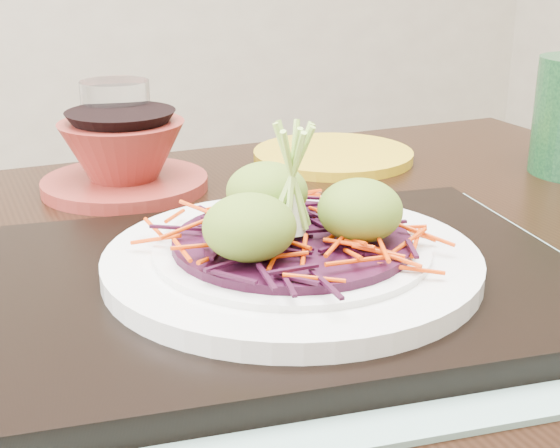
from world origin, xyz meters
name	(u,v)px	position (x,y,z in m)	size (l,w,h in m)	color
dining_table	(235,362)	(-0.08, -0.10, 0.59)	(1.09, 0.73, 0.68)	black
placemat	(292,297)	(-0.07, -0.18, 0.68)	(0.47, 0.37, 0.00)	#7FA59D
serving_tray	(292,282)	(-0.07, -0.18, 0.69)	(0.41, 0.31, 0.02)	black
white_plate	(292,259)	(-0.07, -0.18, 0.71)	(0.27, 0.27, 0.02)	silver
cabbage_bed	(292,241)	(-0.07, -0.18, 0.73)	(0.17, 0.17, 0.01)	#340A1F
carrot_julienne	(292,230)	(-0.07, -0.18, 0.73)	(0.20, 0.20, 0.01)	#CE3503
guacamole_scoops	(292,210)	(-0.07, -0.18, 0.75)	(0.15, 0.13, 0.05)	olive
scallion_garnish	(292,181)	(-0.07, -0.18, 0.77)	(0.06, 0.06, 0.09)	#9CC74F
water_glass	(117,129)	(-0.10, 0.18, 0.73)	(0.07, 0.07, 0.10)	white
terracotta_bowl_set	(124,160)	(-0.11, 0.13, 0.71)	(0.20, 0.20, 0.07)	maroon
yellow_plate	(333,155)	(0.14, 0.14, 0.69)	(0.19, 0.19, 0.01)	#BF9615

